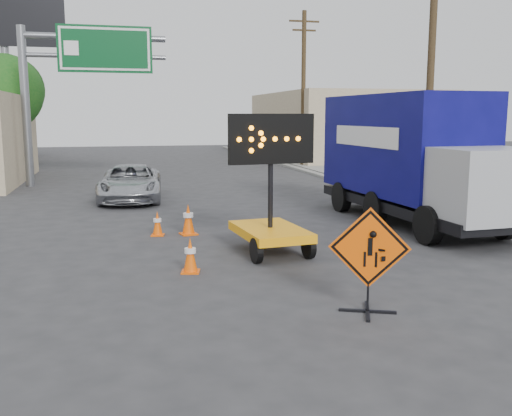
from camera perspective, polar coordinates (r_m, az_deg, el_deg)
name	(u,v)px	position (r m, az deg, el deg)	size (l,w,h in m)	color
ground	(302,308)	(9.39, 4.61, -9.97)	(100.00, 100.00, 0.00)	#2D2D30
curb_right	(349,184)	(25.64, 9.33, 2.40)	(0.40, 60.00, 0.12)	gray
sidewalk_right	(397,182)	(26.62, 13.89, 2.53)	(4.00, 60.00, 0.15)	gray
building_right_far	(343,126)	(41.54, 8.67, 8.12)	(10.00, 14.00, 4.60)	#C0AF8A
highway_gantry	(74,68)	(26.48, -17.73, 13.17)	(6.18, 0.38, 6.90)	slate
billboard	(6,35)	(34.97, -23.71, 15.56)	(6.10, 0.54, 9.85)	slate
utility_pole_near	(431,69)	(21.41, 17.08, 13.17)	(1.80, 0.26, 9.00)	#45331D
utility_pole_far	(303,87)	(34.20, 4.76, 11.95)	(1.80, 0.26, 9.00)	#45331D
tree_left_near	(4,92)	(30.85, -23.88, 10.52)	(3.71, 3.71, 6.03)	#45331D
tree_left_far	(10,90)	(38.92, -23.37, 10.78)	(4.10, 4.10, 6.66)	#45331D
construction_sign	(369,258)	(9.09, 11.24, -4.90)	(1.18, 0.85, 1.69)	black
arrow_board	(270,223)	(12.82, 1.43, -1.49)	(1.97, 2.31, 3.12)	#FFA20E
pickup_truck	(131,183)	(21.25, -12.44, 2.48)	(2.14, 4.65, 1.29)	#B1B4B9
box_truck	(412,165)	(16.93, 15.30, 4.13)	(2.72, 7.80, 3.67)	black
cone_a	(190,255)	(11.38, -6.59, -4.71)	(0.43, 0.43, 0.70)	#FF5805
cone_b	(188,219)	(14.94, -6.79, -1.12)	(0.49, 0.49, 0.81)	#FF5805
cone_c	(157,223)	(14.94, -9.83, -1.53)	(0.38, 0.38, 0.64)	#FF5805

